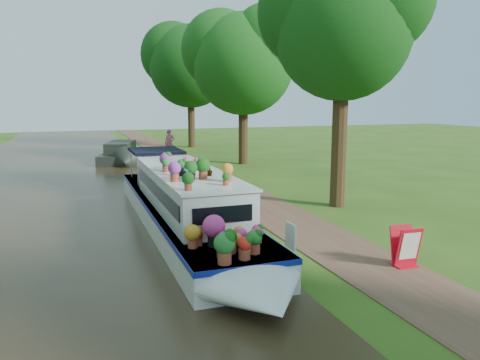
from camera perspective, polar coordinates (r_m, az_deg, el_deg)
name	(u,v)px	position (r m, az deg, el deg)	size (l,w,h in m)	color
ground	(276,238)	(13.44, 4.46, -7.11)	(100.00, 100.00, 0.00)	#2C4F13
canal_water	(49,263)	(12.36, -22.21, -9.31)	(10.00, 100.00, 0.02)	black
towpath	(314,234)	(13.95, 8.99, -6.50)	(2.20, 100.00, 0.03)	brown
plant_boat	(187,205)	(13.81, -6.48, -3.02)	(2.29, 13.52, 2.22)	silver
tree_near_overhang	(342,21)	(17.56, 12.35, 18.43)	(5.52, 5.28, 8.99)	#2F1F0F
tree_near_mid	(243,56)	(28.64, 0.31, 14.89)	(6.90, 6.60, 9.40)	#2F1F0F
tree_near_far	(190,60)	(39.05, -6.14, 14.38)	(7.59, 7.26, 10.30)	#2F1F0F
second_boat	(121,154)	(30.54, -14.33, 3.13)	(3.32, 6.79, 1.25)	black
sandwich_board	(406,248)	(11.72, 19.54, -7.86)	(0.61, 0.50, 0.95)	red
pedestrian_pink	(170,143)	(31.97, -8.57, 4.44)	(0.69, 0.45, 1.88)	#F2638D
verge_plant	(212,201)	(17.19, -3.41, -2.54)	(0.42, 0.36, 0.46)	#1D6022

